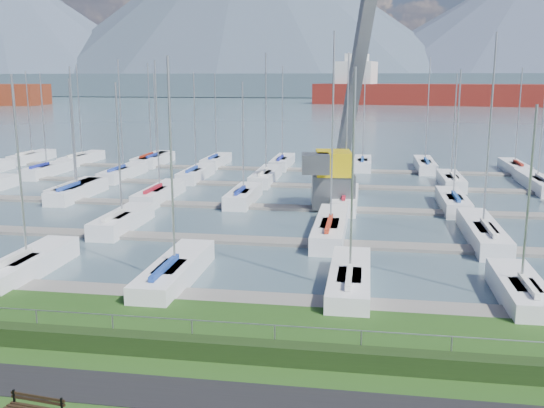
# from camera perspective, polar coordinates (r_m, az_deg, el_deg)

# --- Properties ---
(path) EXTENTS (160.00, 2.00, 0.04)m
(path) POSITION_cam_1_polar(r_m,az_deg,el_deg) (19.84, -7.14, -17.44)
(path) COLOR black
(path) RESTS_ON grass
(water) EXTENTS (800.00, 540.00, 0.20)m
(water) POSITION_cam_1_polar(r_m,az_deg,el_deg) (279.82, 8.10, 9.58)
(water) COLOR #485E69
(hedge) EXTENTS (80.00, 0.70, 0.70)m
(hedge) POSITION_cam_1_polar(r_m,az_deg,el_deg) (21.91, -5.23, -13.43)
(hedge) COLOR black
(hedge) RESTS_ON grass
(fence) EXTENTS (80.00, 0.04, 0.04)m
(fence) POSITION_cam_1_polar(r_m,az_deg,el_deg) (21.92, -5.02, -10.98)
(fence) COLOR gray
(fence) RESTS_ON grass
(foothill) EXTENTS (900.00, 80.00, 12.00)m
(foothill) POSITION_cam_1_polar(r_m,az_deg,el_deg) (349.65, 8.35, 11.04)
(foothill) COLOR #41535F
(foothill) RESTS_ON water
(mountains) EXTENTS (1190.00, 360.00, 115.00)m
(mountains) POSITION_cam_1_polar(r_m,az_deg,el_deg) (425.84, 9.71, 16.58)
(mountains) COLOR #3F4E5C
(mountains) RESTS_ON water
(docks) EXTENTS (90.00, 41.60, 0.25)m
(docks) POSITION_cam_1_polar(r_m,az_deg,el_deg) (46.92, 2.68, -0.41)
(docks) COLOR gray
(docks) RESTS_ON water
(crane) EXTENTS (6.26, 13.22, 22.35)m
(crane) POSITION_cam_1_polar(r_m,az_deg,el_deg) (47.68, 6.48, 6.47)
(crane) COLOR #52565A
(crane) RESTS_ON water
(cargo_ship_mid) EXTENTS (104.55, 37.57, 21.50)m
(cargo_ship_mid) POSITION_cam_1_polar(r_m,az_deg,el_deg) (240.67, 15.39, 9.88)
(cargo_ship_mid) COLOR maroon
(cargo_ship_mid) RESTS_ON water
(sailboat_fleet) EXTENTS (74.77, 49.46, 13.64)m
(sailboat_fleet) POSITION_cam_1_polar(r_m,az_deg,el_deg) (49.73, 0.12, 6.86)
(sailboat_fleet) COLOR beige
(sailboat_fleet) RESTS_ON water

